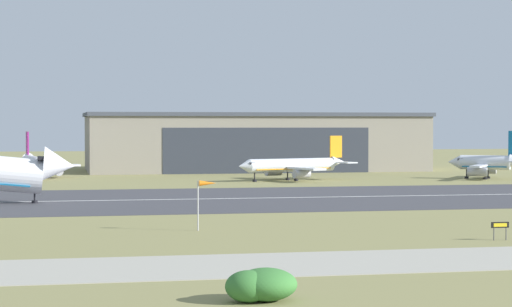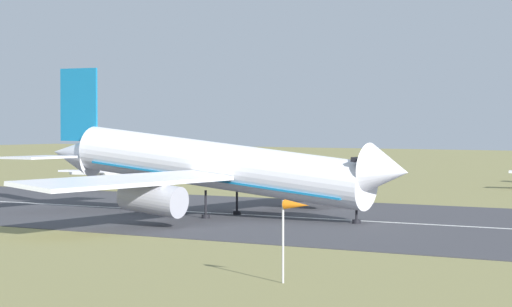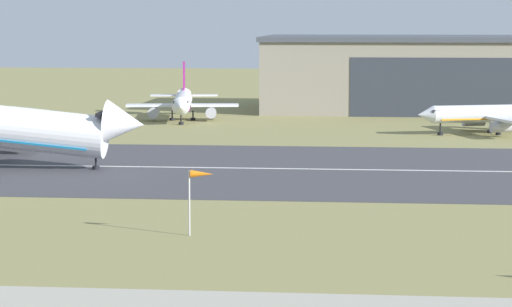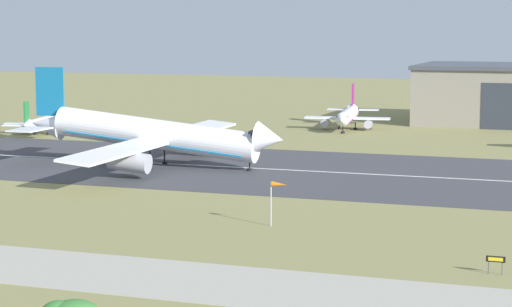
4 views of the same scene
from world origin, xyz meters
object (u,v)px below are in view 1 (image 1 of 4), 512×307
(runway_sign, at_px, (500,226))
(airplane_parked_west, at_px, (293,166))
(airplane_parked_far_east, at_px, (33,164))
(windsock_pole, at_px, (207,186))
(airplane_parked_centre, at_px, (487,163))
(shrub_clump, at_px, (260,285))

(runway_sign, bearing_deg, airplane_parked_west, 87.39)
(airplane_parked_far_east, height_order, windsock_pole, airplane_parked_far_east)
(windsock_pole, bearing_deg, airplane_parked_west, 70.71)
(windsock_pole, relative_size, runway_sign, 2.93)
(airplane_parked_far_east, relative_size, windsock_pole, 4.79)
(airplane_parked_west, bearing_deg, airplane_parked_far_east, 159.30)
(airplane_parked_far_east, relative_size, runway_sign, 14.04)
(airplane_parked_centre, bearing_deg, shrub_clump, -120.11)
(windsock_pole, height_order, runway_sign, windsock_pole)
(airplane_parked_centre, distance_m, shrub_clump, 147.60)
(airplane_parked_far_east, xyz_separation_m, runway_sign, (45.64, -121.50, -1.67))
(shrub_clump, relative_size, windsock_pole, 0.88)
(airplane_parked_far_east, height_order, shrub_clump, airplane_parked_far_east)
(airplane_parked_centre, bearing_deg, airplane_parked_far_east, 166.65)
(airplane_parked_west, xyz_separation_m, runway_sign, (-4.67, -102.49, -1.63))
(airplane_parked_far_east, distance_m, runway_sign, 129.80)
(shrub_clump, bearing_deg, windsock_pole, 85.72)
(shrub_clump, bearing_deg, airplane_parked_centre, 59.89)
(airplane_parked_far_east, distance_m, shrub_clump, 150.01)
(airplane_parked_west, relative_size, shrub_clump, 5.39)
(airplane_parked_west, height_order, airplane_parked_far_east, airplane_parked_far_east)
(shrub_clump, xyz_separation_m, windsock_pole, (3.13, 41.90, 3.62))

